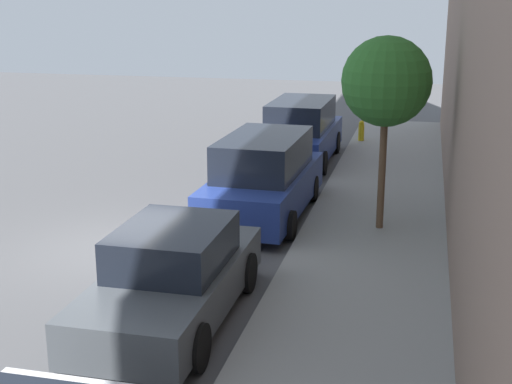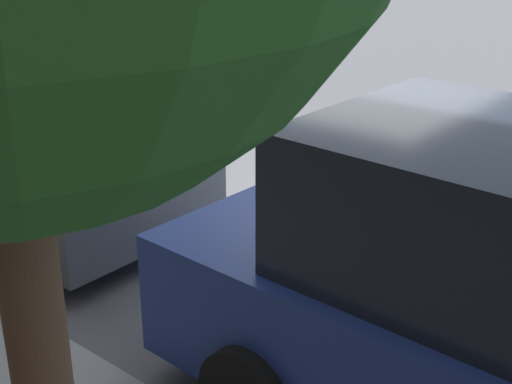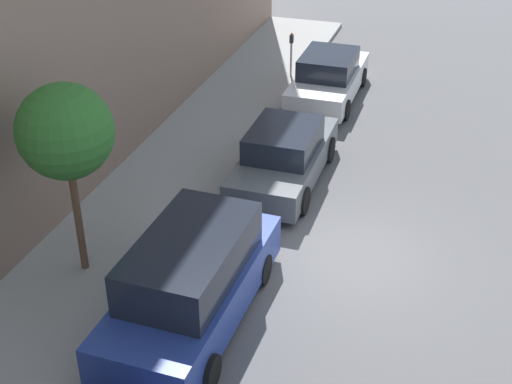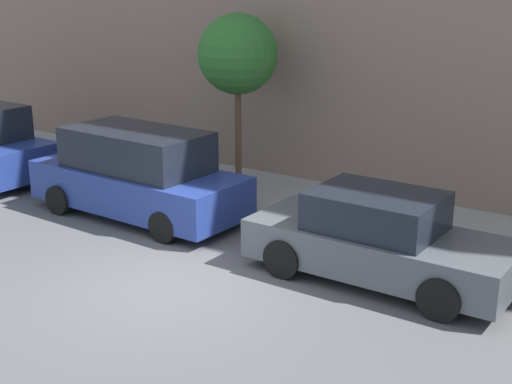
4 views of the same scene
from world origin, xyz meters
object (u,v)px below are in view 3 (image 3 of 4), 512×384
(parking_meter_near, at_px, (291,50))
(parked_sedan_second, at_px, (284,156))
(parked_sedan_nearest, at_px, (328,78))
(parked_minivan_third, at_px, (192,281))
(street_tree, at_px, (65,132))

(parking_meter_near, bearing_deg, parked_sedan_second, 103.83)
(parked_sedan_nearest, height_order, parking_meter_near, parking_meter_near)
(parked_minivan_third, bearing_deg, street_tree, -14.16)
(parked_sedan_second, bearing_deg, parked_minivan_third, 88.37)
(parked_minivan_third, height_order, parking_meter_near, parked_minivan_third)
(parked_minivan_third, bearing_deg, parked_sedan_second, -91.63)
(parked_sedan_nearest, height_order, street_tree, street_tree)
(parked_minivan_third, bearing_deg, parking_meter_near, -83.06)
(parked_sedan_second, xyz_separation_m, parked_minivan_third, (0.16, 5.70, 0.20))
(parked_minivan_third, relative_size, street_tree, 1.22)
(parking_meter_near, bearing_deg, parked_sedan_nearest, 140.43)
(parking_meter_near, distance_m, street_tree, 12.16)
(parked_minivan_third, xyz_separation_m, street_tree, (2.71, -0.68, 2.33))
(parking_meter_near, bearing_deg, parked_minivan_third, 96.94)
(parked_sedan_nearest, bearing_deg, parked_sedan_second, 91.27)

